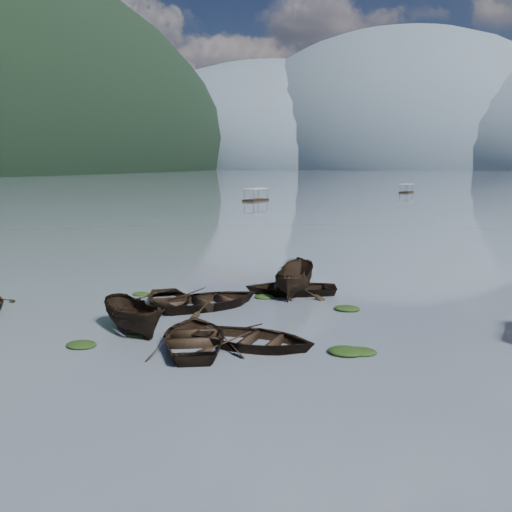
% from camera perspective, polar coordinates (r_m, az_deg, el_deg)
% --- Properties ---
extents(ground_plane, '(2400.00, 2400.00, 0.00)m').
position_cam_1_polar(ground_plane, '(19.58, -11.18, -11.17)').
color(ground_plane, slate).
extents(haze_mtn_a, '(520.00, 520.00, 280.00)m').
position_cam_1_polar(haze_mtn_a, '(954.69, 1.72, 8.76)').
color(haze_mtn_a, '#475666').
rests_on(haze_mtn_a, ground).
extents(haze_mtn_b, '(520.00, 520.00, 340.00)m').
position_cam_1_polar(haze_mtn_b, '(918.58, 13.91, 8.49)').
color(haze_mtn_b, '#475666').
rests_on(haze_mtn_b, ground).
extents(rowboat_1, '(6.12, 6.25, 1.06)m').
position_cam_1_polar(rowboat_1, '(27.41, -4.67, -5.11)').
color(rowboat_1, black).
rests_on(rowboat_1, ground).
extents(rowboat_2, '(4.34, 3.73, 1.62)m').
position_cam_1_polar(rowboat_2, '(23.82, -11.98, -7.49)').
color(rowboat_2, black).
rests_on(rowboat_2, ground).
extents(rowboat_3, '(5.29, 6.02, 1.04)m').
position_cam_1_polar(rowboat_3, '(21.85, -6.09, -8.87)').
color(rowboat_3, black).
rests_on(rowboat_3, ground).
extents(rowboat_4, '(4.91, 3.67, 0.97)m').
position_cam_1_polar(rowboat_4, '(21.58, -0.15, -9.05)').
color(rowboat_4, black).
rests_on(rowboat_4, ground).
extents(rowboat_6, '(4.93, 5.28, 0.89)m').
position_cam_1_polar(rowboat_6, '(28.03, -8.75, -4.87)').
color(rowboat_6, black).
rests_on(rowboat_6, ground).
extents(rowboat_7, '(5.57, 4.65, 0.99)m').
position_cam_1_polar(rowboat_7, '(30.20, 3.46, -3.76)').
color(rowboat_7, black).
rests_on(rowboat_7, ground).
extents(rowboat_8, '(2.13, 4.80, 1.81)m').
position_cam_1_polar(rowboat_8, '(30.15, 3.80, -3.78)').
color(rowboat_8, black).
rests_on(rowboat_8, ground).
extents(weed_clump_0, '(1.18, 0.96, 0.26)m').
position_cam_1_polar(weed_clump_0, '(22.56, -17.07, -8.65)').
color(weed_clump_0, black).
rests_on(weed_clump_0, ground).
extents(weed_clump_1, '(0.89, 0.71, 0.20)m').
position_cam_1_polar(weed_clump_1, '(23.36, -11.74, -7.82)').
color(weed_clump_1, black).
rests_on(weed_clump_1, ground).
extents(weed_clump_2, '(1.34, 1.07, 0.29)m').
position_cam_1_polar(weed_clump_2, '(21.07, 8.97, -9.62)').
color(weed_clump_2, black).
rests_on(weed_clump_2, ground).
extents(weed_clump_3, '(1.02, 0.86, 0.23)m').
position_cam_1_polar(weed_clump_3, '(29.16, 0.84, -4.21)').
color(weed_clump_3, black).
rests_on(weed_clump_3, ground).
extents(weed_clump_4, '(1.14, 0.91, 0.24)m').
position_cam_1_polar(weed_clump_4, '(21.21, 10.47, -9.54)').
color(weed_clump_4, black).
rests_on(weed_clump_4, ground).
extents(weed_clump_5, '(0.95, 0.77, 0.20)m').
position_cam_1_polar(weed_clump_5, '(30.42, -11.41, -3.83)').
color(weed_clump_5, black).
rests_on(weed_clump_5, ground).
extents(weed_clump_6, '(0.95, 0.79, 0.20)m').
position_cam_1_polar(weed_clump_6, '(27.72, -10.91, -5.08)').
color(weed_clump_6, black).
rests_on(weed_clump_6, ground).
extents(weed_clump_7, '(1.23, 0.99, 0.27)m').
position_cam_1_polar(weed_clump_7, '(27.10, 9.08, -5.36)').
color(weed_clump_7, black).
rests_on(weed_clump_7, ground).
extents(pontoon_left, '(3.61, 6.20, 2.23)m').
position_cam_1_polar(pontoon_left, '(105.86, -0.02, 5.52)').
color(pontoon_left, black).
rests_on(pontoon_left, ground).
extents(pontoon_centre, '(3.23, 5.59, 2.01)m').
position_cam_1_polar(pontoon_centre, '(140.82, 14.79, 6.12)').
color(pontoon_centre, black).
rests_on(pontoon_centre, ground).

